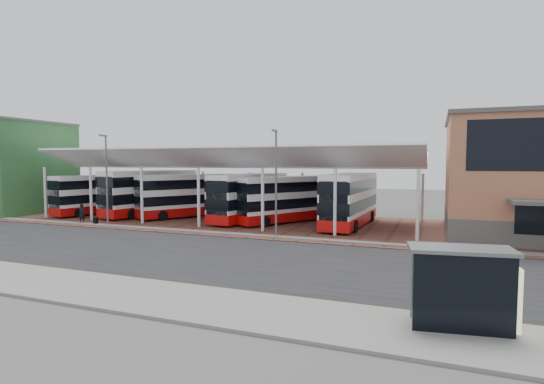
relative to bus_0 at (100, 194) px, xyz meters
The scene contains 20 objects.
ground 25.03m from the bus_0, 31.70° to the right, with size 140.00×140.00×0.00m, color #484A45.
road 25.56m from the bus_0, 33.61° to the right, with size 120.00×14.00×0.02m, color black.
forecourt 23.31m from the bus_0, ahead, with size 72.00×16.00×0.06m, color brown.
sidewalk 30.71m from the bus_0, 46.17° to the right, with size 120.00×4.00×0.14m, color slate.
north_kerb 22.41m from the bus_0, 18.02° to the right, with size 120.00×0.80×0.14m, color slate.
yellow_line_near 29.30m from the bus_0, 43.46° to the right, with size 120.00×0.12×0.01m, color #BB8500.
yellow_line_far 29.10m from the bus_0, 43.03° to the right, with size 120.00×0.12×0.01m, color #BB8500.
canopy 15.67m from the bus_0, ahead, with size 37.00×11.63×7.07m.
shop_green 9.51m from the bus_0, 166.38° to the right, with size 6.40×10.20×10.22m.
lamp_west 10.17m from the bus_0, 43.42° to the right, with size 0.16×0.90×8.07m.
lamp_east 24.30m from the bus_0, 16.39° to the right, with size 0.16×0.90×8.07m.
bus_0 is the anchor object (origin of this frame).
bus_1 6.02m from the bus_0, ahead, with size 4.75×11.78×4.73m.
bus_2 10.65m from the bus_0, ahead, with size 7.64×10.33×4.38m.
bus_3 17.60m from the bus_0, ahead, with size 3.96×11.16×4.50m.
bus_4 21.30m from the bus_0, ahead, with size 7.35×10.20×4.30m.
bus_5 27.34m from the bus_0, ahead, with size 3.21×11.31×4.62m.
pedestrian 7.83m from the bus_0, 58.34° to the right, with size 0.66×0.44×1.82m, color black.
suitcase 8.95m from the bus_0, 49.53° to the right, with size 0.37×0.27×0.64m, color black.
bus_shelter 41.48m from the bus_0, 31.08° to the right, with size 3.56×2.02×2.71m.
Camera 1 is at (13.15, -23.31, 5.67)m, focal length 28.00 mm.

